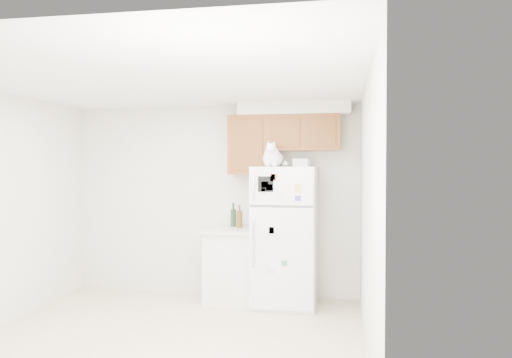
% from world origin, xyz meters
% --- Properties ---
extents(ground_plane, '(3.80, 4.00, 0.01)m').
position_xyz_m(ground_plane, '(0.00, 0.00, -0.01)').
color(ground_plane, beige).
extents(room_shell, '(3.84, 4.04, 2.52)m').
position_xyz_m(room_shell, '(0.12, 0.24, 1.67)').
color(room_shell, beige).
rests_on(room_shell, ground_plane).
extents(refrigerator, '(0.76, 0.78, 1.70)m').
position_xyz_m(refrigerator, '(0.99, 1.61, 0.85)').
color(refrigerator, white).
rests_on(refrigerator, ground_plane).
extents(base_counter, '(0.64, 0.64, 0.92)m').
position_xyz_m(base_counter, '(0.30, 1.68, 0.46)').
color(base_counter, white).
rests_on(base_counter, ground_plane).
extents(cat, '(0.29, 0.43, 0.30)m').
position_xyz_m(cat, '(0.87, 1.37, 1.81)').
color(cat, white).
rests_on(cat, refrigerator).
extents(storage_box_back, '(0.18, 0.13, 0.10)m').
position_xyz_m(storage_box_back, '(1.16, 1.73, 1.75)').
color(storage_box_back, white).
rests_on(storage_box_back, refrigerator).
extents(storage_box_front, '(0.17, 0.14, 0.09)m').
position_xyz_m(storage_box_front, '(1.21, 1.58, 1.74)').
color(storage_box_front, white).
rests_on(storage_box_front, refrigerator).
extents(bottle_green, '(0.07, 0.07, 0.31)m').
position_xyz_m(bottle_green, '(0.28, 1.87, 1.08)').
color(bottle_green, '#19381E').
rests_on(bottle_green, base_counter).
extents(bottle_amber, '(0.07, 0.07, 0.30)m').
position_xyz_m(bottle_amber, '(0.38, 1.78, 1.07)').
color(bottle_amber, '#593814').
rests_on(bottle_amber, base_counter).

